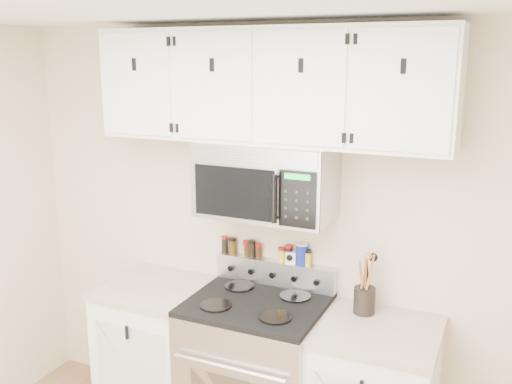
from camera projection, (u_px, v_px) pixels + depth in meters
back_wall at (278, 235)px, 3.45m from camera, size 3.50×0.01×2.50m
range at (256, 374)px, 3.34m from camera, size 0.76×0.65×1.10m
base_cabinet_left at (160, 352)px, 3.65m from camera, size 0.64×0.62×0.92m
microwave at (266, 180)px, 3.19m from camera, size 0.76×0.44×0.42m
upper_cabinets at (268, 86)px, 3.09m from camera, size 2.00×0.35×0.62m
utensil_crock at (364, 298)px, 3.14m from camera, size 0.12×0.12×0.35m
kitchen_timer at (291, 257)px, 3.40m from camera, size 0.07×0.06×0.07m
salt_canister at (302, 254)px, 3.37m from camera, size 0.07×0.07×0.13m
spice_jar_0 at (225, 244)px, 3.58m from camera, size 0.04×0.04×0.11m
spice_jar_1 at (233, 246)px, 3.56m from camera, size 0.05×0.05×0.10m
spice_jar_2 at (247, 249)px, 3.52m from camera, size 0.04×0.04×0.09m
spice_jar_3 at (247, 248)px, 3.52m from camera, size 0.05×0.05×0.10m
spice_jar_4 at (252, 249)px, 3.50m from camera, size 0.04×0.04×0.11m
spice_jar_5 at (258, 251)px, 3.49m from camera, size 0.04×0.04×0.09m
spice_jar_6 at (282, 254)px, 3.43m from camera, size 0.05×0.05×0.09m
spice_jar_7 at (289, 254)px, 3.41m from camera, size 0.05×0.05×0.11m
spice_jar_8 at (302, 256)px, 3.37m from camera, size 0.04×0.04×0.11m
spice_jar_9 at (308, 258)px, 3.36m from camera, size 0.04×0.04×0.10m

